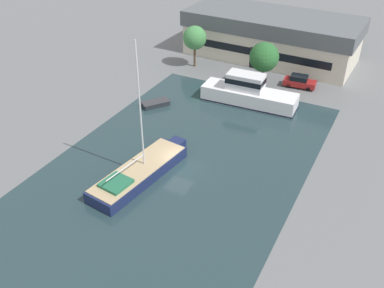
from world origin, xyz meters
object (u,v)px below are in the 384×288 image
object	(u,v)px
quay_tree_near_building	(264,57)
motor_cruiser	(248,93)
warehouse_building	(271,36)
sailboat_moored	(140,172)
quay_tree_by_water	(195,38)
parked_car	(300,81)
small_dinghy	(156,103)

from	to	relation	value
quay_tree_near_building	motor_cruiser	xyz separation A→B (m)	(0.12, -5.58, -2.88)
warehouse_building	sailboat_moored	world-z (taller)	sailboat_moored
quay_tree_near_building	quay_tree_by_water	distance (m)	11.80
parked_car	warehouse_building	bearing A→B (deg)	-144.95
warehouse_building	small_dinghy	size ratio (longest dim) A/B	7.09
quay_tree_near_building	small_dinghy	world-z (taller)	quay_tree_near_building
warehouse_building	sailboat_moored	distance (m)	36.40
motor_cruiser	sailboat_moored	bearing A→B (deg)	166.84
quay_tree_by_water	motor_cruiser	distance (m)	14.34
small_dinghy	sailboat_moored	bearing A→B (deg)	-28.80
parked_car	sailboat_moored	size ratio (longest dim) A/B	0.32
warehouse_building	quay_tree_by_water	bearing A→B (deg)	-133.26
sailboat_moored	small_dinghy	size ratio (longest dim) A/B	3.64
parked_car	sailboat_moored	bearing A→B (deg)	-21.48
warehouse_building	motor_cruiser	xyz separation A→B (m)	(2.79, -16.66, -2.03)
motor_cruiser	parked_car	bearing A→B (deg)	-32.81
quay_tree_near_building	sailboat_moored	world-z (taller)	sailboat_moored
quay_tree_by_water	sailboat_moored	size ratio (longest dim) A/B	0.45
warehouse_building	sailboat_moored	bearing A→B (deg)	-89.62
small_dinghy	motor_cruiser	bearing A→B (deg)	66.10
quay_tree_by_water	parked_car	bearing A→B (deg)	0.60
sailboat_moored	motor_cruiser	bearing A→B (deg)	86.84
sailboat_moored	small_dinghy	world-z (taller)	sailboat_moored
warehouse_building	quay_tree_near_building	world-z (taller)	warehouse_building
quay_tree_near_building	small_dinghy	xyz separation A→B (m)	(-10.08, -11.67, -4.03)
motor_cruiser	quay_tree_near_building	bearing A→B (deg)	-1.55
quay_tree_near_building	small_dinghy	size ratio (longest dim) A/B	1.67
quay_tree_near_building	parked_car	size ratio (longest dim) A/B	1.42
small_dinghy	quay_tree_by_water	bearing A→B (deg)	131.53
quay_tree_by_water	motor_cruiser	bearing A→B (deg)	-33.37
warehouse_building	motor_cruiser	world-z (taller)	warehouse_building
sailboat_moored	quay_tree_by_water	bearing A→B (deg)	113.78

